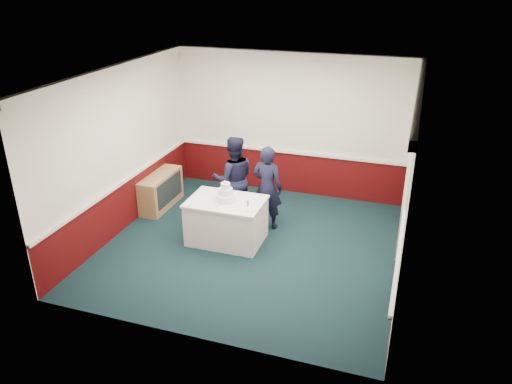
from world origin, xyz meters
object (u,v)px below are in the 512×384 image
(person_woman, at_px, (267,187))
(champagne_flute, at_px, (248,204))
(person_man, at_px, (234,179))
(cake_table, at_px, (226,220))
(cake_knife, at_px, (220,205))
(sideboard, at_px, (161,191))
(wedding_cake, at_px, (226,195))

(person_woman, bearing_deg, champagne_flute, 93.36)
(person_man, xyz_separation_m, person_woman, (0.70, -0.11, -0.04))
(cake_table, relative_size, person_man, 0.79)
(cake_knife, relative_size, person_man, 0.13)
(cake_table, bearing_deg, person_man, 101.67)
(cake_table, relative_size, cake_knife, 6.00)
(cake_knife, distance_m, person_man, 1.07)
(sideboard, distance_m, person_woman, 2.34)
(sideboard, bearing_deg, person_man, -1.28)
(cake_table, bearing_deg, champagne_flute, -29.25)
(wedding_cake, distance_m, champagne_flute, 0.57)
(sideboard, relative_size, person_woman, 0.75)
(sideboard, bearing_deg, person_woman, -3.52)
(sideboard, height_order, wedding_cake, wedding_cake)
(cake_knife, bearing_deg, person_man, 119.20)
(person_man, relative_size, person_woman, 1.05)
(sideboard, distance_m, person_man, 1.67)
(cake_knife, bearing_deg, person_woman, 81.18)
(cake_table, xyz_separation_m, person_woman, (0.52, 0.75, 0.40))
(cake_table, relative_size, champagne_flute, 6.44)
(champagne_flute, bearing_deg, person_woman, 88.86)
(person_man, bearing_deg, person_woman, 145.48)
(cake_knife, bearing_deg, wedding_cake, 102.76)
(wedding_cake, xyz_separation_m, champagne_flute, (0.50, -0.28, 0.03))
(sideboard, xyz_separation_m, cake_table, (1.78, -0.89, 0.05))
(person_woman, bearing_deg, cake_knife, 64.39)
(wedding_cake, distance_m, person_woman, 0.92)
(wedding_cake, height_order, cake_knife, wedding_cake)
(sideboard, relative_size, wedding_cake, 3.30)
(cake_table, relative_size, wedding_cake, 3.63)
(person_man, bearing_deg, sideboard, -27.17)
(cake_table, bearing_deg, wedding_cake, 90.00)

